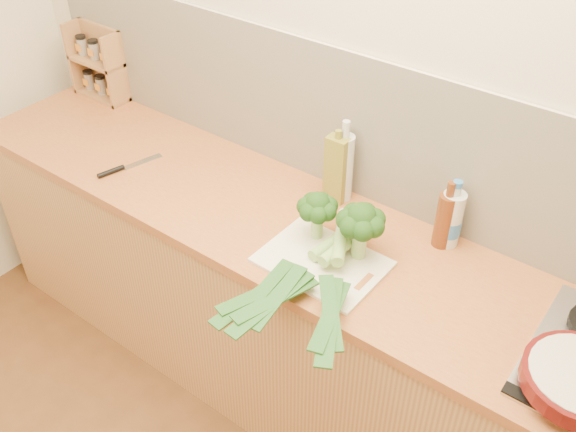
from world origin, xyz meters
name	(u,v)px	position (x,y,z in m)	size (l,w,h in m)	color
room_shell	(374,134)	(0.00, 1.49, 1.17)	(3.50, 3.50, 3.50)	beige
counter	(320,327)	(0.00, 1.20, 0.45)	(3.20, 0.62, 0.90)	tan
chopping_board	(322,262)	(0.07, 1.09, 0.91)	(0.39, 0.29, 0.01)	white
broccoli_left	(317,208)	(-0.02, 1.18, 1.03)	(0.14, 0.14, 0.18)	#A2CB76
broccoli_right	(361,222)	(0.15, 1.18, 1.05)	(0.16, 0.16, 0.21)	#A2CB76
leek_front	(313,256)	(0.05, 1.07, 0.94)	(0.15, 0.69, 0.04)	white
leek_mid	(319,265)	(0.10, 1.03, 0.95)	(0.12, 0.64, 0.04)	white
leek_back	(337,264)	(0.15, 1.05, 0.97)	(0.35, 0.61, 0.04)	white
chefs_knife	(119,169)	(-0.87, 1.06, 0.91)	(0.10, 0.27, 0.02)	silver
spice_rack	(100,66)	(-1.40, 1.44, 1.04)	(0.28, 0.11, 0.33)	#A87A48
oil_tin	(337,169)	(-0.09, 1.41, 1.03)	(0.08, 0.05, 0.29)	olive
glass_bottle	(344,167)	(-0.08, 1.43, 1.04)	(0.07, 0.07, 0.32)	silver
amber_bottle	(445,219)	(0.33, 1.41, 1.01)	(0.06, 0.06, 0.25)	#622E12
water_bottle	(451,220)	(0.35, 1.43, 1.00)	(0.08, 0.08, 0.23)	silver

